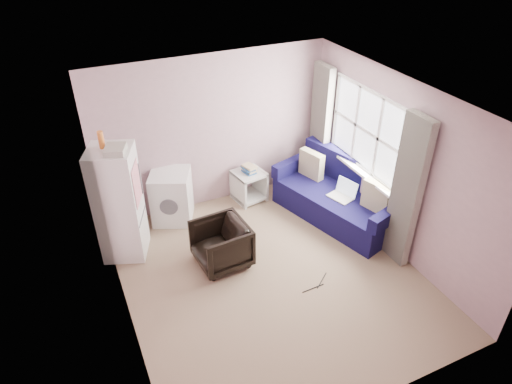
# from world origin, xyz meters

# --- Properties ---
(room) EXTENTS (3.84, 4.24, 2.54)m
(room) POSITION_xyz_m (0.02, 0.01, 1.25)
(room) COLOR #8F765D
(room) RESTS_ON ground
(armchair) EXTENTS (0.70, 0.74, 0.72)m
(armchair) POSITION_xyz_m (-0.51, 0.53, 0.36)
(armchair) COLOR black
(armchair) RESTS_ON ground
(fridge) EXTENTS (0.75, 0.74, 1.90)m
(fridge) POSITION_xyz_m (-1.67, 1.34, 0.85)
(fridge) COLOR white
(fridge) RESTS_ON ground
(washing_machine) EXTENTS (0.78, 0.78, 0.84)m
(washing_machine) POSITION_xyz_m (-0.83, 1.85, 0.44)
(washing_machine) COLOR white
(washing_machine) RESTS_ON ground
(side_table) EXTENTS (0.55, 0.55, 0.66)m
(side_table) POSITION_xyz_m (0.50, 1.86, 0.31)
(side_table) COLOR beige
(side_table) RESTS_ON ground
(sofa) EXTENTS (1.51, 2.28, 0.94)m
(sofa) POSITION_xyz_m (1.64, 0.83, 0.34)
(sofa) COLOR #100D3D
(sofa) RESTS_ON ground
(window_dressing) EXTENTS (0.17, 2.62, 2.18)m
(window_dressing) POSITION_xyz_m (1.78, 0.70, 1.11)
(window_dressing) COLOR white
(window_dressing) RESTS_ON ground
(floor_cables) EXTENTS (0.48, 0.21, 0.01)m
(floor_cables) POSITION_xyz_m (0.49, -0.42, 0.01)
(floor_cables) COLOR black
(floor_cables) RESTS_ON ground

